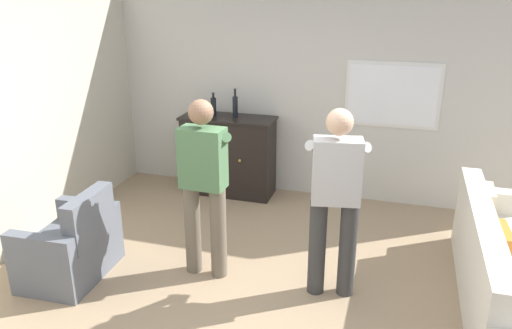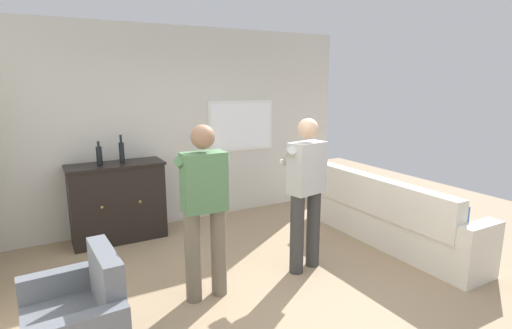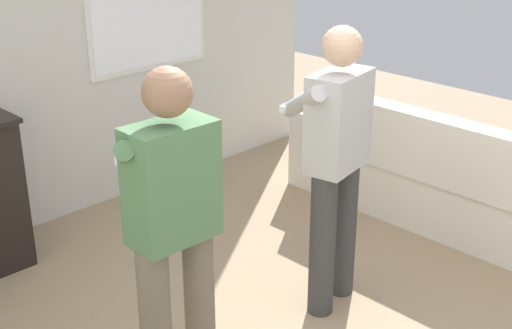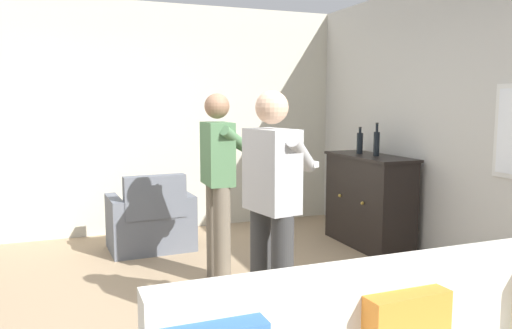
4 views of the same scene
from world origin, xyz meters
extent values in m
plane|color=#9E8466|center=(0.00, 0.00, 0.00)|extent=(10.40, 10.40, 0.00)
cube|color=beige|center=(0.00, 2.66, 1.40)|extent=(5.20, 0.12, 2.80)
cube|color=silver|center=(0.91, 2.60, 1.37)|extent=(1.10, 0.02, 0.78)
cube|color=white|center=(0.91, 2.59, 1.37)|extent=(1.02, 0.03, 0.70)
cube|color=silver|center=(1.95, 0.52, 0.21)|extent=(0.55, 2.24, 0.42)
cube|color=silver|center=(1.75, 0.52, 0.65)|extent=(0.18, 2.24, 0.46)
cube|color=silver|center=(1.95, 1.72, 0.32)|extent=(0.55, 0.18, 0.64)
cube|color=beige|center=(1.88, 1.39, 0.60)|extent=(0.15, 0.40, 0.36)
cube|color=orange|center=(1.88, 0.52, 0.60)|extent=(0.16, 0.41, 0.36)
cube|color=slate|center=(-1.82, 0.01, 0.20)|extent=(0.67, 0.67, 0.40)
cube|color=slate|center=(-1.56, 0.02, 0.62)|extent=(0.17, 0.65, 0.45)
cube|color=slate|center=(-1.80, -0.37, 0.30)|extent=(0.65, 0.15, 0.60)
cube|color=slate|center=(-1.84, 0.39, 0.30)|extent=(0.65, 0.15, 0.60)
cube|color=black|center=(-1.06, 2.30, 0.50)|extent=(1.15, 0.44, 0.99)
cube|color=black|center=(-1.06, 2.30, 1.01)|extent=(1.19, 0.48, 0.03)
sphere|color=#B79338|center=(-1.29, 2.06, 0.55)|extent=(0.04, 0.04, 0.04)
sphere|color=#B79338|center=(-0.82, 2.06, 0.55)|extent=(0.04, 0.04, 0.04)
cylinder|color=black|center=(-1.24, 2.28, 1.14)|extent=(0.07, 0.07, 0.24)
cylinder|color=black|center=(-1.24, 2.28, 1.29)|extent=(0.03, 0.03, 0.05)
cylinder|color=#262626|center=(-1.24, 2.28, 1.32)|extent=(0.03, 0.03, 0.02)
cylinder|color=black|center=(-0.96, 2.32, 1.15)|extent=(0.07, 0.07, 0.26)
cylinder|color=black|center=(-0.96, 2.32, 1.33)|extent=(0.03, 0.03, 0.08)
cylinder|color=#262626|center=(-0.96, 2.32, 1.38)|extent=(0.03, 0.03, 0.02)
cylinder|color=#6B6051|center=(-0.73, 0.42, 0.44)|extent=(0.15, 0.15, 0.88)
cylinder|color=#6B6051|center=(-0.47, 0.41, 0.44)|extent=(0.15, 0.15, 0.88)
cube|color=#4C754C|center=(-0.60, 0.41, 1.16)|extent=(0.41, 0.23, 0.55)
sphere|color=#8C664C|center=(-0.60, 0.41, 1.57)|extent=(0.22, 0.22, 0.22)
cylinder|color=#4C754C|center=(-0.71, 0.58, 1.27)|extent=(0.34, 0.40, 0.29)
cylinder|color=#4C754C|center=(-0.48, 0.57, 1.27)|extent=(0.32, 0.41, 0.29)
cube|color=white|center=(-0.60, 0.73, 1.18)|extent=(0.15, 0.04, 0.04)
cylinder|color=#383838|center=(0.44, 0.41, 0.44)|extent=(0.15, 0.15, 0.88)
cylinder|color=#383838|center=(0.70, 0.45, 0.44)|extent=(0.15, 0.15, 0.88)
cube|color=#B7B7B7|center=(0.57, 0.43, 1.16)|extent=(0.43, 0.29, 0.55)
sphere|color=#D8AD8C|center=(0.57, 0.43, 1.57)|extent=(0.22, 0.22, 0.22)
cylinder|color=#B7B7B7|center=(0.43, 0.57, 1.27)|extent=(0.27, 0.43, 0.29)
cylinder|color=#B7B7B7|center=(0.66, 0.61, 1.27)|extent=(0.38, 0.37, 0.29)
cube|color=white|center=(0.51, 0.74, 1.18)|extent=(0.15, 0.07, 0.04)
camera|label=1|loc=(1.04, -3.41, 2.60)|focal=35.00mm
camera|label=2|loc=(-1.92, -2.90, 2.07)|focal=28.00mm
camera|label=3|loc=(-2.35, -1.88, 2.42)|focal=50.00mm
camera|label=4|loc=(3.58, -0.85, 1.60)|focal=35.00mm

